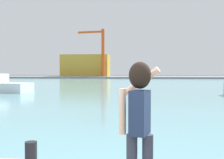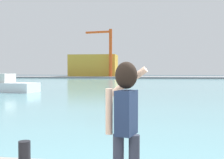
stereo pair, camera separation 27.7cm
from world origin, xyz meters
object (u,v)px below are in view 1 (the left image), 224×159
object	(u,v)px
port_crane	(100,48)
warehouse_left	(86,66)
harbor_bollard	(31,152)
person_photographer	(139,115)
boat_moored	(0,85)

from	to	relation	value
port_crane	warehouse_left	bearing A→B (deg)	137.64
port_crane	harbor_bollard	bearing A→B (deg)	-82.06
person_photographer	boat_moored	bearing A→B (deg)	45.96
harbor_bollard	warehouse_left	world-z (taller)	warehouse_left
harbor_bollard	boat_moored	xyz separation A→B (m)	(-13.34, 24.12, -0.09)
boat_moored	warehouse_left	distance (m)	67.79
boat_moored	warehouse_left	world-z (taller)	warehouse_left
person_photographer	port_crane	bearing A→B (deg)	23.94
harbor_bollard	port_crane	size ratio (longest dim) A/B	0.02
person_photographer	port_crane	world-z (taller)	port_crane
person_photographer	boat_moored	size ratio (longest dim) A/B	0.26
warehouse_left	person_photographer	bearing A→B (deg)	-77.95
harbor_bollard	port_crane	bearing A→B (deg)	97.94
person_photographer	harbor_bollard	world-z (taller)	person_photographer
boat_moored	harbor_bollard	bearing A→B (deg)	-51.36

